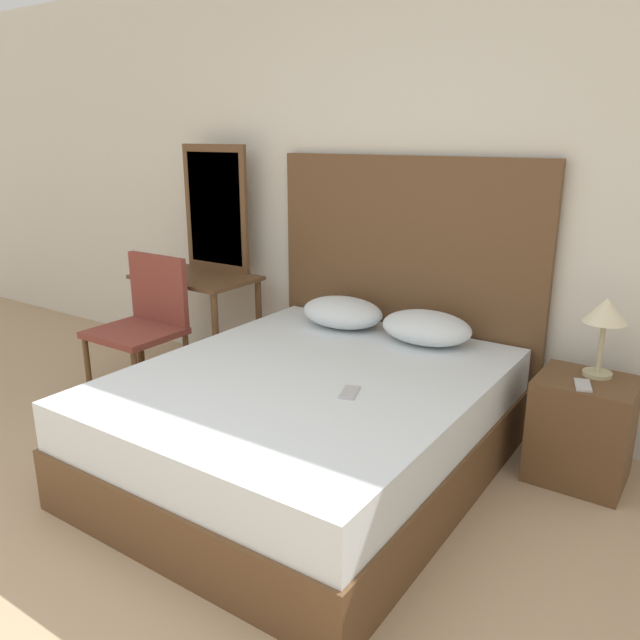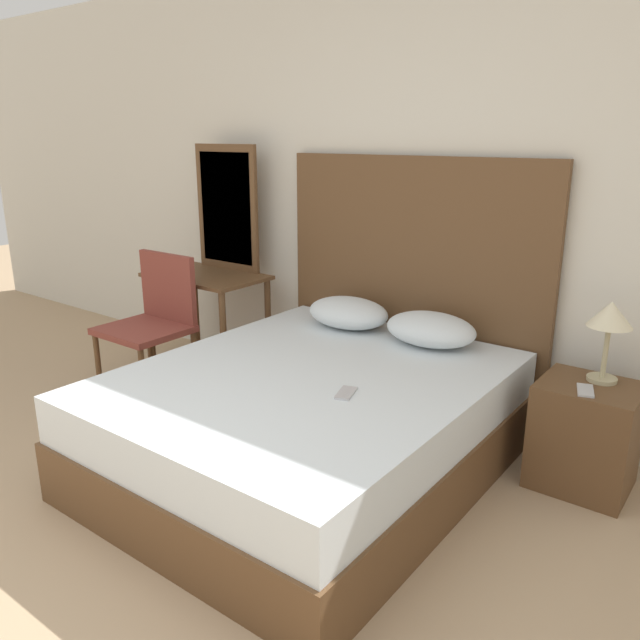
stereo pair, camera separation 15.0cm
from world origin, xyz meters
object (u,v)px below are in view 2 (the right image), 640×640
Objects in this scene: chair at (154,316)px; phone_on_bed at (346,393)px; bed at (308,422)px; table_lamp at (610,320)px; phone_on_nightstand at (585,390)px; vanity_desk at (207,293)px; nightstand at (585,436)px.

phone_on_bed is at bearing -9.45° from chair.
bed is at bearing -7.39° from chair.
table_lamp reaches higher than phone_on_nightstand.
phone_on_bed is 1.28m from table_lamp.
phone_on_nightstand is at bearing -98.55° from table_lamp.
table_lamp is 2.40× the size of phone_on_nightstand.
vanity_desk is at bearing 90.48° from chair.
chair reaches higher than bed.
bed is at bearing -149.11° from nightstand.
nightstand is 2.63m from chair.
table_lamp is 0.35m from phone_on_nightstand.
table_lamp is 0.48× the size of vanity_desk.
table_lamp is at bearing 12.85° from chair.
phone_on_bed is 1.11m from phone_on_nightstand.
phone_on_bed is at bearing -137.27° from nightstand.
nightstand is 1.35× the size of table_lamp.
chair is (-1.71, 0.28, 0.00)m from phone_on_bed.
phone_on_bed is 1.73m from chair.
bed is 2.40× the size of vanity_desk.
nightstand is at bearing 11.27° from chair.
nightstand is 2.59m from vanity_desk.
bed is 12.10× the size of phone_on_nightstand.
table_lamp reaches higher than nightstand.
phone_on_bed is 1.00× the size of phone_on_nightstand.
vanity_desk is at bearing 155.33° from bed.
phone_on_bed is 0.31× the size of nightstand.
phone_on_nightstand is at bearing -90.99° from nightstand.
chair is at bearing -167.15° from table_lamp.
bed is at bearing -24.67° from vanity_desk.
vanity_desk reaches higher than bed.
nightstand is 0.57× the size of chair.
bed is 5.04× the size of table_lamp.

